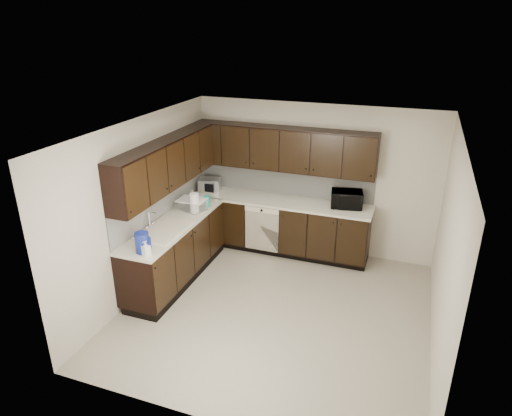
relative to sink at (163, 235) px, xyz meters
The scene contains 20 objects.
floor 1.90m from the sink, ahead, with size 4.00×4.00×0.00m, color #9D9482.
ceiling 2.33m from the sink, ahead, with size 4.00×4.00×0.00m, color white.
wall_back 2.65m from the sink, 50.13° to the left, with size 4.00×0.02×2.50m, color #BAB19F.
wall_left 0.49m from the sink, behind, with size 0.02×4.00×2.50m, color #BAB19F.
wall_right 3.70m from the sink, ahead, with size 0.02×4.00×2.50m, color #BAB19F.
wall_front 2.63m from the sink, 49.77° to the right, with size 4.00×0.02×2.50m, color #BAB19F.
lower_cabinets 1.39m from the sink, 58.99° to the left, with size 3.00×2.80×0.90m.
countertop 1.31m from the sink, 59.01° to the left, with size 3.03×2.83×0.04m.
backsplash 1.44m from the sink, 70.83° to the left, with size 3.00×2.80×0.48m.
upper_cabinets 1.61m from the sink, 64.56° to the left, with size 3.00×2.80×0.70m.
dishwasher 1.76m from the sink, 55.40° to the left, with size 0.58×0.04×0.78m.
sink is the anchor object (origin of this frame).
microwave 2.88m from the sink, 37.80° to the left, with size 0.48×0.33×0.27m, color black.
soap_bottle_a 0.72m from the sink, 76.34° to the right, with size 0.09×0.09×0.20m, color gray.
soap_bottle_b 1.14m from the sink, 95.61° to the left, with size 0.08×0.08×0.21m, color gray.
toaster_oven 1.69m from the sink, 92.35° to the left, with size 0.36×0.27×0.23m, color silver.
storage_bin 0.87m from the sink, 88.58° to the left, with size 0.41×0.30×0.16m, color silver.
blue_pitcher 0.67m from the sink, 82.57° to the right, with size 0.18×0.18×0.27m, color #11249C.
teal_tumbler 1.05m from the sink, 78.80° to the left, with size 0.09×0.09×0.19m, color #0D9882.
paper_towel_roll 0.80m from the sink, 81.84° to the left, with size 0.14×0.14×0.30m, color white.
Camera 1 is at (1.52, -5.02, 3.71)m, focal length 32.00 mm.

